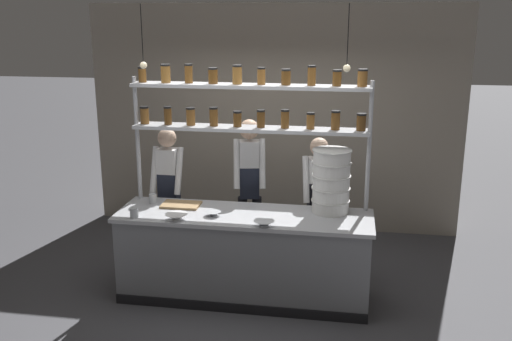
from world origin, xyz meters
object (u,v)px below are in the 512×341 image
serving_cup_by_board (153,199)px  container_stack (331,181)px  chef_right (318,198)px  prep_bowl_center_back (176,217)px  prep_bowl_near_left (264,223)px  prep_bowl_center_front (213,214)px  chef_center (249,183)px  chef_left (169,189)px  cutting_board (181,205)px  serving_cup_front (134,213)px  spice_shelf_unit (249,112)px

serving_cup_by_board → container_stack: bearing=0.9°
chef_right → prep_bowl_center_back: size_ratio=7.17×
prep_bowl_near_left → prep_bowl_center_front: 0.59m
chef_center → chef_right: size_ratio=1.10×
chef_right → chef_left: bearing=170.1°
prep_bowl_center_back → chef_center: bearing=62.6°
prep_bowl_center_back → serving_cup_by_board: serving_cup_by_board is taller
cutting_board → prep_bowl_center_back: prep_bowl_center_back is taller
chef_right → serving_cup_by_board: bearing=-176.6°
chef_right → serving_cup_by_board: chef_right is taller
chef_left → serving_cup_front: chef_left is taller
prep_bowl_center_front → serving_cup_front: 0.79m
container_stack → serving_cup_by_board: 1.91m
container_stack → prep_bowl_center_front: size_ratio=4.07×
cutting_board → container_stack: bearing=2.5°
chef_center → prep_bowl_center_front: bearing=-114.8°
prep_bowl_center_back → serving_cup_by_board: bearing=131.5°
chef_right → cutting_board: size_ratio=3.99×
prep_bowl_near_left → spice_shelf_unit: bearing=111.7°
chef_left → serving_cup_front: size_ratio=17.20×
chef_right → serving_cup_by_board: 1.81m
cutting_board → chef_center: bearing=45.5°
chef_center → chef_right: 0.81m
chef_left → prep_bowl_center_front: chef_left is taller
spice_shelf_unit → prep_bowl_near_left: (0.25, -0.64, -0.97)m
spice_shelf_unit → serving_cup_front: size_ratio=25.92×
serving_cup_front → prep_bowl_center_back: bearing=0.1°
spice_shelf_unit → serving_cup_by_board: (-1.03, -0.15, -0.94)m
prep_bowl_near_left → serving_cup_by_board: 1.37m
chef_center → chef_left: bearing=-179.6°
chef_left → prep_bowl_center_front: (0.69, -0.70, -0.01)m
chef_right → cutting_board: bearing=-171.9°
serving_cup_front → serving_cup_by_board: bearing=85.6°
serving_cup_by_board → prep_bowl_center_back: bearing=-48.5°
chef_left → chef_center: bearing=12.3°
container_stack → cutting_board: size_ratio=1.64×
serving_cup_by_board → chef_right: bearing=15.6°
chef_left → cutting_board: chef_left is taller
chef_center → prep_bowl_center_front: 0.91m
container_stack → spice_shelf_unit: bearing=172.2°
spice_shelf_unit → serving_cup_by_board: 1.40m
serving_cup_front → chef_right: bearing=28.0°
container_stack → serving_cup_front: bearing=-165.8°
spice_shelf_unit → chef_center: size_ratio=1.42×
chef_center → chef_right: bearing=-19.0°
prep_bowl_center_back → serving_cup_by_board: 0.61m
chef_right → prep_bowl_center_back: bearing=-157.1°
chef_center → prep_bowl_near_left: chef_center is taller
chef_center → cutting_board: size_ratio=4.38×
chef_right → container_stack: 0.59m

